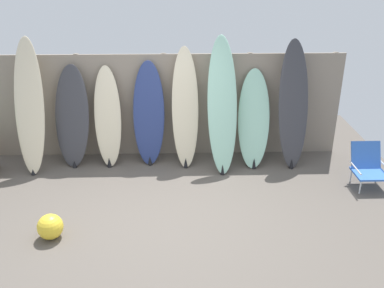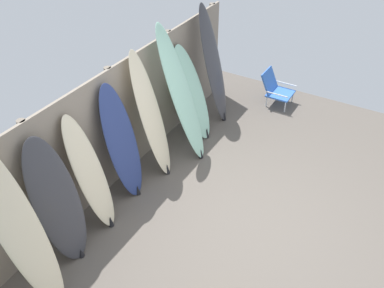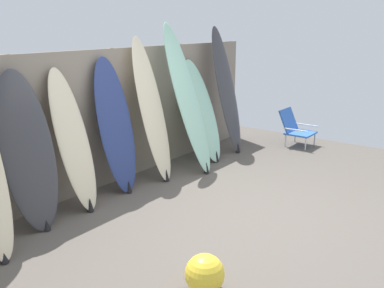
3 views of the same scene
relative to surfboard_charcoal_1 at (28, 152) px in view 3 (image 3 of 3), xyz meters
The scene contains 11 objects.
ground 2.41m from the surfboard_charcoal_1, 47.63° to the right, with size 7.68×7.68×0.00m, color #5B544C.
fence_back 1.56m from the surfboard_charcoal_1, 12.33° to the left, with size 6.08×0.11×1.80m.
surfboard_charcoal_1 is the anchor object (origin of this frame).
surfboard_cream_2 0.59m from the surfboard_charcoal_1, ahead, with size 0.48×0.56×1.65m.
surfboard_navy_3 1.27m from the surfboard_charcoal_1, ahead, with size 0.54×0.47×1.73m.
surfboard_cream_4 1.88m from the surfboard_charcoal_1, ahead, with size 0.45×0.58×1.96m.
surfboard_seafoam_5 2.49m from the surfboard_charcoal_1, ahead, with size 0.50×0.84×2.15m.
surfboard_seafoam_6 3.02m from the surfboard_charcoal_1, ahead, with size 0.57×0.71×1.58m.
surfboard_charcoal_7 3.66m from the surfboard_charcoal_1, ahead, with size 0.51×0.61×2.08m.
beach_chair 4.80m from the surfboard_charcoal_1, 10.85° to the right, with size 0.50×0.57×0.64m.
beach_ball 2.26m from the surfboard_charcoal_1, 86.44° to the right, with size 0.33×0.33×0.33m, color yellow.
Camera 3 is at (-3.87, -2.22, 2.11)m, focal length 40.00 mm.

